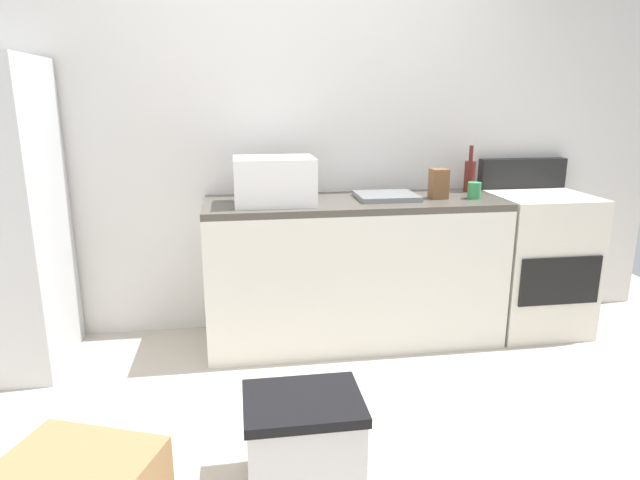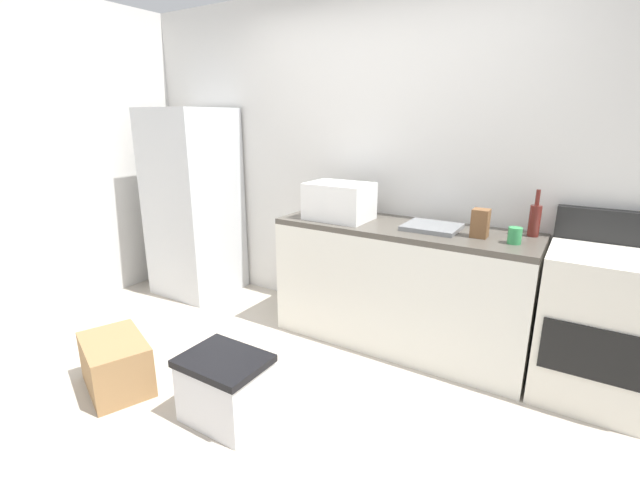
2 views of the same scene
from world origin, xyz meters
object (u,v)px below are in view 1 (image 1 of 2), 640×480
Objects in this scene: stove_oven at (534,259)px; wine_bottle at (470,175)px; coffee_mug at (474,190)px; storage_bin at (303,441)px; microwave at (274,181)px; knife_block at (439,184)px.

stove_oven is 3.67× the size of wine_bottle.
stove_oven reaches higher than coffee_mug.
coffee_mug is (-0.49, -0.08, 0.48)m from stove_oven.
storage_bin is (-1.70, -1.33, -0.27)m from stove_oven.
stove_oven is at bearing 38.04° from storage_bin.
microwave is 4.60× the size of coffee_mug.
stove_oven is at bearing -22.23° from wine_bottle.
storage_bin is at bearing -130.61° from wine_bottle.
stove_oven is 11.00× the size of coffee_mug.
microwave reaches higher than coffee_mug.
stove_oven reaches higher than storage_bin.
microwave is at bearing -177.90° from stove_oven.
stove_oven is 2.39× the size of microwave.
knife_block is at bearing 1.62° from microwave.
microwave reaches higher than storage_bin.
storage_bin is (-1.00, -1.30, -0.80)m from knife_block.
microwave is at bearing 179.32° from coffee_mug.
wine_bottle reaches higher than storage_bin.
stove_oven reaches higher than knife_block.
microwave is 1.31m from wine_bottle.
stove_oven is 2.18m from storage_bin.
stove_oven is at bearing 8.96° from coffee_mug.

